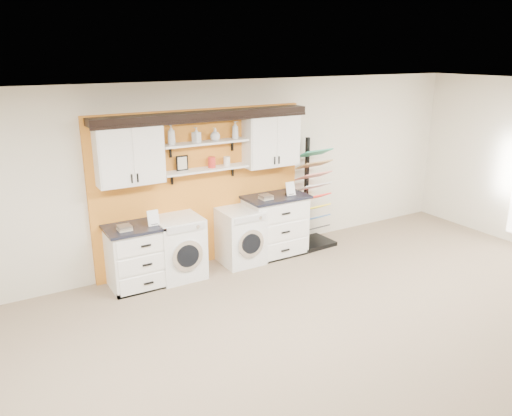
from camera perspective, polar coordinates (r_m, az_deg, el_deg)
floor at (r=5.21m, az=14.06°, el=-21.06°), size 10.00×10.00×0.00m
ceiling at (r=4.13m, az=16.96°, el=11.13°), size 10.00×10.00×0.00m
wall_back at (r=7.65m, az=-6.36°, el=3.75°), size 10.00×0.00×10.00m
accent_panel at (r=7.67m, az=-6.20°, el=2.25°), size 3.40×0.07×2.40m
upper_cabinet_left at (r=6.98m, az=-14.31°, el=6.02°), size 0.90×0.35×0.84m
upper_cabinet_right at (r=7.89m, az=1.71°, el=7.84°), size 0.90×0.35×0.84m
shelf_lower at (r=7.44m, az=-5.76°, el=4.41°), size 1.32×0.28×0.03m
shelf_upper at (r=7.36m, az=-5.85°, el=7.45°), size 1.32×0.28×0.03m
crown_molding at (r=7.31m, az=-5.99°, el=10.53°), size 3.30×0.41×0.13m
picture_frame at (r=7.32m, az=-8.44°, el=5.10°), size 0.18×0.02×0.22m
canister_red at (r=7.46m, az=-5.08°, el=5.22°), size 0.11×0.11×0.16m
canister_cream at (r=7.57m, az=-3.36°, el=5.36°), size 0.10×0.10×0.14m
base_cabinet_left at (r=7.25m, az=-13.12°, el=-5.31°), size 0.92×0.66×0.90m
base_cabinet_right at (r=8.12m, az=2.19°, el=-1.98°), size 1.02×0.66×1.00m
washer at (r=7.41m, az=-8.84°, el=-4.44°), size 0.66×0.71×0.92m
dryer at (r=7.82m, az=-1.81°, el=-3.20°), size 0.63×0.71×0.88m
sample_rack at (r=8.54m, az=6.41°, el=-0.59°), size 0.70×0.59×1.84m
soap_bottle_a at (r=7.14m, az=-9.65°, el=8.24°), size 0.14×0.14×0.28m
soap_bottle_b at (r=7.29m, az=-6.83°, el=8.30°), size 0.13×0.13×0.22m
soap_bottle_c at (r=7.41m, az=-4.70°, el=8.40°), size 0.19×0.19×0.19m
soap_bottle_d at (r=7.56m, az=-2.39°, el=8.90°), size 0.13×0.13×0.26m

